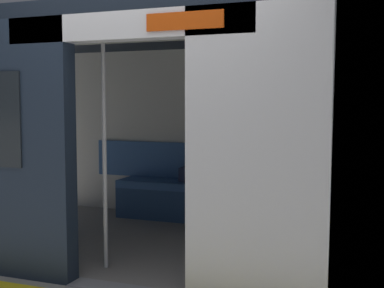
# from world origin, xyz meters

# --- Properties ---
(train_car) EXTENTS (6.40, 2.79, 2.19)m
(train_car) POSITION_xyz_m (0.06, -1.23, 1.46)
(train_car) COLOR silver
(train_car) RESTS_ON ground_plane
(bench_seat) EXTENTS (2.57, 0.44, 0.47)m
(bench_seat) POSITION_xyz_m (0.00, -2.28, 0.36)
(bench_seat) COLOR #38609E
(bench_seat) RESTS_ON ground_plane
(person_seated) EXTENTS (0.55, 0.71, 1.19)m
(person_seated) POSITION_xyz_m (-0.06, -2.23, 0.68)
(person_seated) COLOR #D8CC4C
(person_seated) RESTS_ON ground_plane
(handbag) EXTENTS (0.26, 0.15, 0.17)m
(handbag) POSITION_xyz_m (0.38, -2.33, 0.55)
(handbag) COLOR #262D4C
(handbag) RESTS_ON bench_seat
(book) EXTENTS (0.21, 0.25, 0.03)m
(book) POSITION_xyz_m (-0.43, -2.37, 0.48)
(book) COLOR #33723F
(book) RESTS_ON bench_seat
(grab_pole_door) EXTENTS (0.04, 0.04, 2.05)m
(grab_pole_door) POSITION_xyz_m (0.43, -0.41, 1.03)
(grab_pole_door) COLOR silver
(grab_pole_door) RESTS_ON ground_plane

